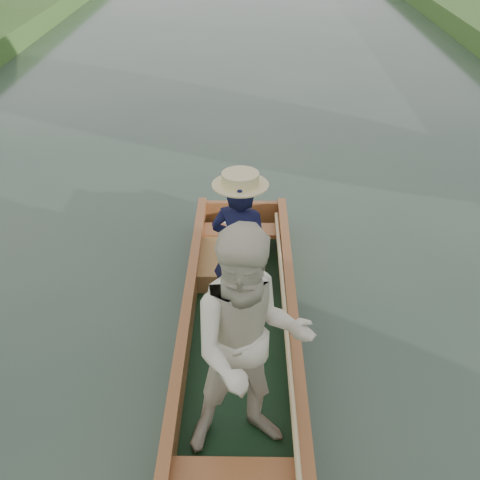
{
  "coord_description": "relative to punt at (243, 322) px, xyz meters",
  "views": [
    {
      "loc": [
        0.07,
        -4.41,
        3.97
      ],
      "look_at": [
        0.0,
        0.6,
        0.95
      ],
      "focal_mm": 45.0,
      "sensor_mm": 36.0,
      "label": 1
    }
  ],
  "objects": [
    {
      "name": "ground",
      "position": [
        -0.04,
        0.38,
        -0.72
      ],
      "size": [
        120.0,
        120.0,
        0.0
      ],
      "primitive_type": "plane",
      "color": "#283D30",
      "rests_on": "ground"
    },
    {
      "name": "punt",
      "position": [
        0.0,
        0.0,
        0.0
      ],
      "size": [
        1.22,
        5.0,
        2.04
      ],
      "color": "black",
      "rests_on": "ground"
    }
  ]
}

